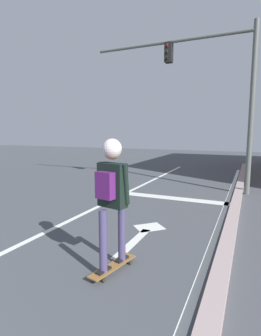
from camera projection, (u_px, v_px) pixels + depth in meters
name	position (u px, v px, depth m)	size (l,w,h in m)	color
lane_line_center	(73.00, 219.00, 6.08)	(0.12, 20.00, 0.01)	silver
lane_line_curbside	(213.00, 241.00, 4.81)	(0.12, 20.00, 0.01)	silver
stop_bar	(175.00, 198.00, 7.94)	(3.24, 0.40, 0.01)	silver
lane_arrow_stem	(133.00, 243.00, 4.76)	(0.16, 1.40, 0.01)	silver
lane_arrow_head	(149.00, 227.00, 5.53)	(0.56, 0.44, 0.01)	silver
curb_strip	(228.00, 240.00, 4.70)	(0.24, 24.00, 0.14)	#A39290
skateboard	(113.00, 266.00, 3.78)	(0.36, 0.89, 0.09)	brown
skater	(112.00, 186.00, 3.61)	(0.49, 0.65, 1.80)	#433D64
traffic_signal_mast	(211.00, 78.00, 8.51)	(5.41, 0.34, 5.27)	#595D58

